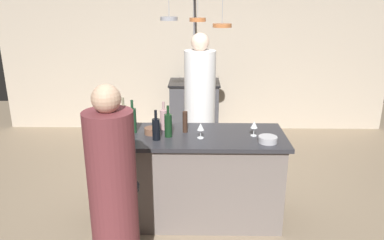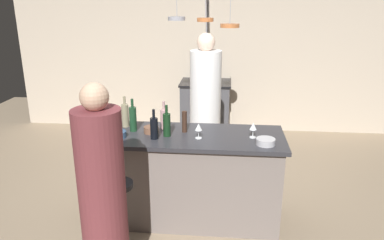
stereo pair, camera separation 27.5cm
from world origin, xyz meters
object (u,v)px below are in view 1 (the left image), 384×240
(mixing_bowl_wooden, at_px, (152,131))
(guest_left, at_px, (114,203))
(stove_range, at_px, (194,108))
(wine_bottle_rose, at_px, (164,119))
(mixing_bowl_blue, at_px, (119,136))
(mixing_bowl_steel, at_px, (268,139))
(wine_glass_near_left_guest, at_px, (254,125))
(wine_bottle_red, at_px, (168,125))
(wine_glass_near_right_guest, at_px, (108,123))
(wine_glass_by_chef, at_px, (201,128))
(wine_bottle_white, at_px, (124,116))
(chef, at_px, (200,112))
(wine_bottle_green, at_px, (133,120))
(bar_stool_left, at_px, (126,218))
(wine_bottle_dark, at_px, (156,129))
(pepper_mill, at_px, (185,122))

(mixing_bowl_wooden, bearing_deg, guest_left, -98.50)
(stove_range, distance_m, wine_bottle_rose, 2.38)
(mixing_bowl_blue, xyz_separation_m, mixing_bowl_steel, (1.37, -0.06, -0.00))
(wine_glass_near_left_guest, distance_m, mixing_bowl_steel, 0.21)
(wine_bottle_red, xyz_separation_m, wine_glass_near_right_guest, (-0.59, 0.08, -0.01))
(wine_glass_by_chef, height_order, mixing_bowl_steel, wine_glass_by_chef)
(wine_bottle_white, relative_size, wine_bottle_red, 1.05)
(guest_left, xyz_separation_m, wine_glass_near_right_guest, (-0.27, 1.04, 0.25))
(wine_glass_by_chef, height_order, wine_glass_near_right_guest, same)
(wine_glass_by_chef, bearing_deg, wine_bottle_rose, 146.57)
(wine_bottle_rose, height_order, wine_glass_by_chef, wine_bottle_rose)
(chef, bearing_deg, guest_left, -107.00)
(wine_bottle_green, distance_m, mixing_bowl_steel, 1.29)
(bar_stool_left, relative_size, wine_bottle_white, 2.13)
(wine_bottle_rose, relative_size, wine_glass_near_left_guest, 1.96)
(wine_bottle_rose, height_order, wine_bottle_dark, same)
(wine_bottle_green, xyz_separation_m, wine_glass_near_left_guest, (1.16, -0.08, -0.02))
(stove_range, distance_m, wine_bottle_green, 2.53)
(wine_bottle_white, bearing_deg, wine_bottle_dark, -41.51)
(wine_bottle_dark, distance_m, wine_glass_by_chef, 0.41)
(wine_bottle_green, bearing_deg, wine_glass_near_right_guest, -171.83)
(wine_bottle_rose, distance_m, mixing_bowl_steel, 1.04)
(wine_bottle_rose, xyz_separation_m, wine_bottle_dark, (-0.04, -0.29, 0.00))
(wine_bottle_dark, relative_size, wine_bottle_red, 0.94)
(wine_bottle_white, relative_size, mixing_bowl_blue, 1.99)
(stove_range, xyz_separation_m, wine_bottle_rose, (-0.28, -2.30, 0.56))
(wine_bottle_red, height_order, mixing_bowl_blue, wine_bottle_red)
(stove_range, distance_m, wine_bottle_white, 2.44)
(mixing_bowl_wooden, bearing_deg, mixing_bowl_blue, -152.52)
(wine_glass_by_chef, distance_m, mixing_bowl_wooden, 0.49)
(guest_left, distance_m, wine_bottle_dark, 0.94)
(chef, bearing_deg, wine_glass_by_chef, -89.83)
(chef, xyz_separation_m, wine_bottle_white, (-0.76, -0.84, 0.20))
(pepper_mill, height_order, mixing_bowl_blue, pepper_mill)
(bar_stool_left, distance_m, wine_glass_near_left_guest, 1.44)
(wine_glass_by_chef, height_order, wine_glass_near_left_guest, same)
(chef, height_order, mixing_bowl_wooden, chef)
(wine_glass_near_right_guest, height_order, mixing_bowl_blue, wine_glass_near_right_guest)
(wine_bottle_rose, bearing_deg, wine_bottle_white, 175.83)
(wine_bottle_green, distance_m, wine_bottle_red, 0.37)
(guest_left, height_order, mixing_bowl_steel, guest_left)
(wine_bottle_white, xyz_separation_m, wine_bottle_rose, (0.40, -0.03, -0.02))
(bar_stool_left, height_order, wine_bottle_red, wine_bottle_red)
(stove_range, distance_m, wine_bottle_dark, 2.67)
(stove_range, bearing_deg, pepper_mill, -91.59)
(wine_bottle_red, bearing_deg, wine_glass_near_right_guest, 172.56)
(mixing_bowl_wooden, xyz_separation_m, mixing_bowl_steel, (1.08, -0.21, -0.00))
(wine_bottle_red, bearing_deg, bar_stool_left, -120.37)
(wine_bottle_green, bearing_deg, wine_bottle_white, 132.25)
(wine_bottle_white, bearing_deg, wine_glass_near_left_guest, -8.99)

